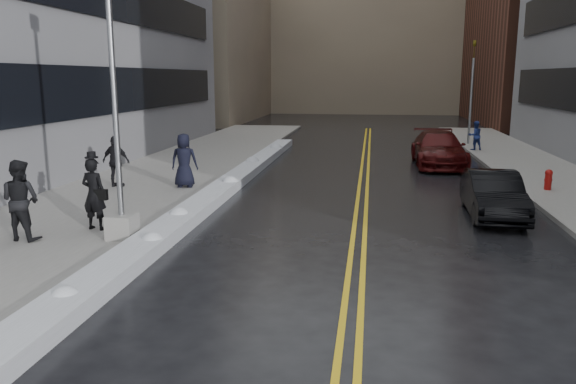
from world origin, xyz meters
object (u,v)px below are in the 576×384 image
at_px(lamppost, 117,143).
at_px(car_maroon, 439,149).
at_px(fire_hydrant, 548,179).
at_px(pedestrian_b, 20,200).
at_px(pedestrian_east, 475,136).
at_px(pedestrian_c, 184,160).
at_px(pedestrian_fedora, 94,194).
at_px(pedestrian_d, 116,161).
at_px(car_black, 493,195).
at_px(traffic_signal, 472,89).

relative_size(lamppost, car_maroon, 1.39).
relative_size(fire_hydrant, pedestrian_b, 0.37).
xyz_separation_m(pedestrian_east, car_maroon, (-2.50, -5.09, -0.14)).
xyz_separation_m(lamppost, fire_hydrant, (12.30, 8.00, -1.98)).
distance_m(lamppost, car_maroon, 16.81).
bearing_deg(pedestrian_b, pedestrian_c, -96.69).
bearing_deg(pedestrian_b, pedestrian_fedora, -131.91).
bearing_deg(lamppost, pedestrian_d, 116.07).
bearing_deg(pedestrian_c, car_maroon, -150.08).
distance_m(pedestrian_c, car_maroon, 12.26).
relative_size(lamppost, car_black, 1.86).
height_order(traffic_signal, pedestrian_d, traffic_signal).
relative_size(fire_hydrant, pedestrian_east, 0.46).
relative_size(fire_hydrant, car_maroon, 0.13).
height_order(lamppost, pedestrian_b, lamppost).
xyz_separation_m(pedestrian_d, pedestrian_east, (14.72, 12.81, -0.15)).
relative_size(pedestrian_c, pedestrian_d, 1.04).
xyz_separation_m(pedestrian_east, car_black, (-2.00, -14.86, -0.26)).
relative_size(pedestrian_fedora, pedestrian_b, 0.95).
distance_m(lamppost, traffic_signal, 24.98).
distance_m(fire_hydrant, car_maroon, 6.76).
height_order(lamppost, pedestrian_fedora, lamppost).
distance_m(pedestrian_fedora, pedestrian_c, 5.93).
relative_size(fire_hydrant, pedestrian_fedora, 0.39).
relative_size(pedestrian_b, car_black, 0.49).
height_order(pedestrian_fedora, pedestrian_d, pedestrian_fedora).
height_order(pedestrian_fedora, car_black, pedestrian_fedora).
height_order(lamppost, car_black, lamppost).
distance_m(traffic_signal, pedestrian_east, 3.83).
relative_size(traffic_signal, pedestrian_d, 3.21).
bearing_deg(pedestrian_east, traffic_signal, -111.16).
bearing_deg(fire_hydrant, traffic_signal, 92.05).
distance_m(traffic_signal, pedestrian_d, 21.77).
height_order(fire_hydrant, car_black, car_black).
distance_m(lamppost, pedestrian_b, 2.78).
bearing_deg(pedestrian_b, car_black, -151.55).
height_order(traffic_signal, pedestrian_fedora, traffic_signal).
distance_m(car_black, car_maroon, 9.79).
bearing_deg(pedestrian_c, pedestrian_b, 68.96).
distance_m(lamppost, pedestrian_d, 7.12).
distance_m(fire_hydrant, pedestrian_c, 13.00).
xyz_separation_m(lamppost, car_maroon, (9.16, 13.98, -1.74)).
relative_size(fire_hydrant, pedestrian_c, 0.37).
relative_size(lamppost, fire_hydrant, 10.45).
bearing_deg(pedestrian_b, traffic_signal, -115.02).
bearing_deg(car_maroon, traffic_signal, 70.99).
height_order(pedestrian_b, car_black, pedestrian_b).
bearing_deg(traffic_signal, pedestrian_c, -128.87).
relative_size(lamppost, pedestrian_fedora, 4.03).
relative_size(lamppost, pedestrian_d, 4.08).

